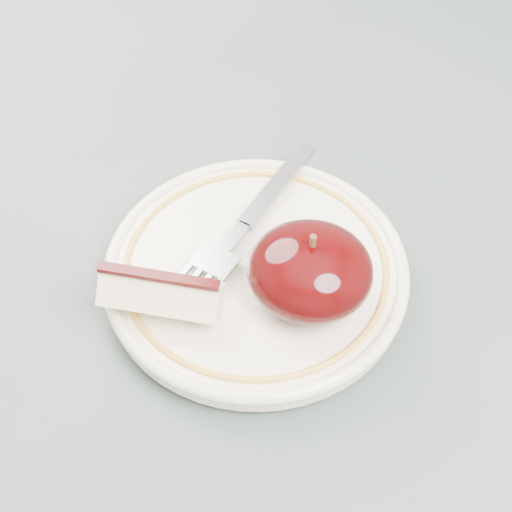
# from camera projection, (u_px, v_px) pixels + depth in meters

# --- Properties ---
(table) EXTENTS (0.90, 0.90, 0.75)m
(table) POSITION_uv_depth(u_px,v_px,m) (213.00, 331.00, 0.55)
(table) COLOR brown
(table) RESTS_ON ground
(plate) EXTENTS (0.20, 0.20, 0.02)m
(plate) POSITION_uv_depth(u_px,v_px,m) (256.00, 270.00, 0.46)
(plate) COLOR beige
(plate) RESTS_ON table
(apple_half) EXTENTS (0.08, 0.07, 0.06)m
(apple_half) POSITION_uv_depth(u_px,v_px,m) (310.00, 271.00, 0.43)
(apple_half) COLOR black
(apple_half) RESTS_ON plate
(apple_wedge) EXTENTS (0.08, 0.04, 0.03)m
(apple_wedge) POSITION_uv_depth(u_px,v_px,m) (161.00, 293.00, 0.43)
(apple_wedge) COLOR beige
(apple_wedge) RESTS_ON plate
(fork) EXTENTS (0.09, 0.17, 0.00)m
(fork) POSITION_uv_depth(u_px,v_px,m) (244.00, 227.00, 0.47)
(fork) COLOR gray
(fork) RESTS_ON plate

